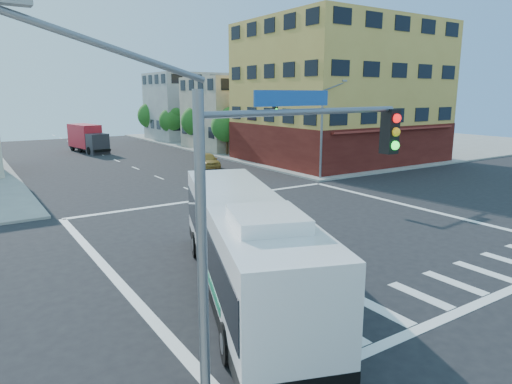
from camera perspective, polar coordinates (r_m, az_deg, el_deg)
ground at (r=23.26m, az=5.46°, el=-5.22°), size 120.00×120.00×0.00m
sidewalk_ne at (r=71.95m, az=9.86°, el=6.51°), size 50.00×50.00×0.15m
corner_building_ne at (r=49.31m, az=10.42°, el=10.75°), size 18.10×15.44×14.00m
building_east_near at (r=59.92m, az=-2.19°, el=9.83°), size 12.06×10.06×9.00m
building_east_far at (r=72.24m, az=-8.05°, el=10.51°), size 12.06×10.06×10.00m
signal_mast_ne at (r=36.23m, az=6.36°, el=9.00°), size 7.91×1.13×8.07m
signal_mast_sw at (r=8.47m, az=3.09°, el=-1.14°), size 7.91×1.01×8.07m
street_tree_a at (r=52.18m, az=-3.53°, el=8.47°), size 3.60×3.60×5.53m
street_tree_b at (r=59.23m, az=-7.43°, el=8.98°), size 3.80×3.80×5.79m
street_tree_c at (r=66.52m, az=-10.49°, el=8.97°), size 3.40×3.40×5.29m
street_tree_d at (r=73.93m, az=-12.96°, el=9.49°), size 4.00×4.00×6.03m
transit_bus at (r=15.89m, az=-1.51°, el=-6.44°), size 7.01×12.98×3.80m
box_truck at (r=59.20m, az=-20.27°, el=6.25°), size 3.35×7.59×3.30m
parked_car at (r=44.18m, az=-6.08°, el=4.00°), size 2.44×4.39×1.41m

